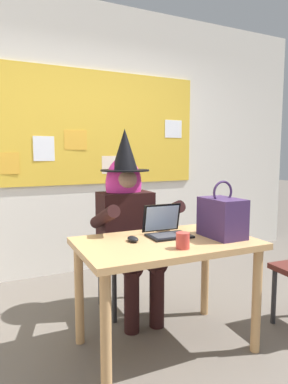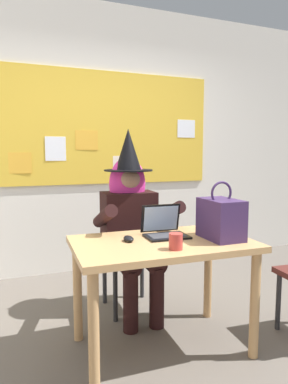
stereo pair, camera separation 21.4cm
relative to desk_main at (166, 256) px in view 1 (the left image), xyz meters
name	(u,v)px [view 1 (the left image)]	position (x,y,z in m)	size (l,w,h in m)	color
ground_plane	(185,354)	(0.08, -0.13, -0.62)	(24.00, 24.00, 0.00)	#5B544C
wall_back_bulletin	(93,138)	(0.07, 1.73, 0.82)	(5.55, 1.92, 2.86)	silver
desk_main	(166,256)	(0.00, 0.00, 0.00)	(1.15, 0.72, 0.72)	tan
chair_at_desk	(123,247)	(-0.01, 0.71, -0.11)	(0.42, 0.42, 0.90)	#2D3347
person_costumed	(128,215)	(-0.02, 0.58, 0.18)	(0.60, 0.66, 1.47)	black
laptop	(166,229)	(0.06, 0.11, 0.15)	(0.29, 0.25, 0.21)	black
computer_mouse	(133,239)	(-0.21, 0.06, 0.12)	(0.06, 0.10, 0.03)	black
handbag	(222,217)	(0.38, -0.09, 0.24)	(0.20, 0.30, 0.38)	#38234C
coffee_mug	(183,241)	(-0.01, -0.21, 0.15)	(0.08, 0.08, 0.10)	#B23833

